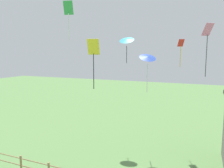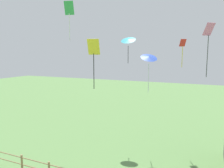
% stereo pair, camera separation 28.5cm
% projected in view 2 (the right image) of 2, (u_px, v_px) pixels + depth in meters
% --- Properties ---
extents(kite_pink_diamond, '(0.75, 0.74, 3.39)m').
position_uv_depth(kite_pink_diamond, '(208.00, 40.00, 13.76)').
color(kite_pink_diamond, pink).
extents(kite_green_diamond, '(0.70, 0.42, 2.68)m').
position_uv_depth(kite_green_diamond, '(69.00, 13.00, 14.94)').
color(kite_green_diamond, green).
extents(kite_blue_delta, '(1.86, 1.83, 3.30)m').
position_uv_depth(kite_blue_delta, '(149.00, 58.00, 17.90)').
color(kite_blue_delta, blue).
extents(kite_cyan_delta, '(1.38, 1.28, 2.44)m').
position_uv_depth(kite_cyan_delta, '(128.00, 40.00, 19.46)').
color(kite_cyan_delta, '#2DB2C6').
extents(kite_red_diamond, '(0.62, 0.58, 2.44)m').
position_uv_depth(kite_red_diamond, '(183.00, 48.00, 18.88)').
color(kite_red_diamond, red).
extents(kite_yellow_diamond, '(0.84, 0.60, 3.19)m').
position_uv_depth(kite_yellow_diamond, '(94.00, 53.00, 13.90)').
color(kite_yellow_diamond, yellow).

